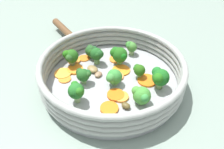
{
  "coord_description": "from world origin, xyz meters",
  "views": [
    {
      "loc": [
        -0.12,
        -0.4,
        0.37
      ],
      "look_at": [
        0.0,
        0.0,
        0.03
      ],
      "focal_mm": 35.0,
      "sensor_mm": 36.0,
      "label": 1
    }
  ],
  "objects_px": {
    "carrot_slice_4": "(65,79)",
    "mushroom_piece_0": "(98,74)",
    "carrot_slice_10": "(84,58)",
    "broccoli_floret_1": "(141,95)",
    "broccoli_floret_5": "(139,70)",
    "broccoli_floret_10": "(97,55)",
    "carrot_slice_5": "(116,76)",
    "carrot_slice_8": "(122,96)",
    "carrot_slice_11": "(74,61)",
    "skillet": "(112,82)",
    "carrot_slice_1": "(109,108)",
    "broccoli_floret_8": "(131,47)",
    "broccoli_floret_3": "(83,75)",
    "carrot_slice_6": "(121,70)",
    "carrot_slice_0": "(116,95)",
    "carrot_slice_2": "(147,80)",
    "broccoli_floret_0": "(113,77)",
    "broccoli_floret_9": "(70,56)",
    "carrot_slice_3": "(75,69)",
    "mushroom_piece_1": "(93,69)",
    "carrot_slice_7": "(117,59)",
    "broccoli_floret_6": "(160,77)",
    "mushroom_piece_2": "(125,106)",
    "broccoli_floret_7": "(91,51)",
    "broccoli_floret_4": "(119,55)",
    "carrot_slice_9": "(63,73)"
  },
  "relations": [
    {
      "from": "carrot_slice_8",
      "to": "carrot_slice_5",
      "type": "bearing_deg",
      "value": 83.17
    },
    {
      "from": "carrot_slice_2",
      "to": "carrot_slice_1",
      "type": "bearing_deg",
      "value": -152.38
    },
    {
      "from": "broccoli_floret_1",
      "to": "broccoli_floret_4",
      "type": "xyz_separation_m",
      "value": [
        -0.0,
        0.15,
        0.01
      ]
    },
    {
      "from": "broccoli_floret_7",
      "to": "mushroom_piece_2",
      "type": "xyz_separation_m",
      "value": [
        0.03,
        -0.21,
        -0.02
      ]
    },
    {
      "from": "skillet",
      "to": "carrot_slice_4",
      "type": "relative_size",
      "value": 10.71
    },
    {
      "from": "mushroom_piece_2",
      "to": "carrot_slice_2",
      "type": "bearing_deg",
      "value": 39.5
    },
    {
      "from": "broccoli_floret_3",
      "to": "broccoli_floret_8",
      "type": "xyz_separation_m",
      "value": [
        0.16,
        0.08,
        -0.0
      ]
    },
    {
      "from": "carrot_slice_2",
      "to": "broccoli_floret_0",
      "type": "height_order",
      "value": "broccoli_floret_0"
    },
    {
      "from": "carrot_slice_1",
      "to": "broccoli_floret_7",
      "type": "bearing_deg",
      "value": 87.69
    },
    {
      "from": "carrot_slice_3",
      "to": "carrot_slice_10",
      "type": "relative_size",
      "value": 1.32
    },
    {
      "from": "carrot_slice_2",
      "to": "broccoli_floret_3",
      "type": "distance_m",
      "value": 0.16
    },
    {
      "from": "carrot_slice_10",
      "to": "broccoli_floret_1",
      "type": "height_order",
      "value": "broccoli_floret_1"
    },
    {
      "from": "broccoli_floret_7",
      "to": "broccoli_floret_3",
      "type": "bearing_deg",
      "value": -112.36
    },
    {
      "from": "carrot_slice_3",
      "to": "mushroom_piece_0",
      "type": "xyz_separation_m",
      "value": [
        0.05,
        -0.04,
        0.0
      ]
    },
    {
      "from": "broccoli_floret_0",
      "to": "carrot_slice_0",
      "type": "bearing_deg",
      "value": -99.19
    },
    {
      "from": "broccoli_floret_1",
      "to": "carrot_slice_4",
      "type": "bearing_deg",
      "value": 138.85
    },
    {
      "from": "mushroom_piece_1",
      "to": "mushroom_piece_2",
      "type": "xyz_separation_m",
      "value": [
        0.04,
        -0.15,
        -0.0
      ]
    },
    {
      "from": "broccoli_floret_3",
      "to": "broccoli_floret_8",
      "type": "distance_m",
      "value": 0.18
    },
    {
      "from": "carrot_slice_1",
      "to": "broccoli_floret_8",
      "type": "bearing_deg",
      "value": 56.99
    },
    {
      "from": "carrot_slice_6",
      "to": "broccoli_floret_10",
      "type": "xyz_separation_m",
      "value": [
        -0.05,
        0.05,
        0.03
      ]
    },
    {
      "from": "carrot_slice_8",
      "to": "broccoli_floret_4",
      "type": "xyz_separation_m",
      "value": [
        0.03,
        0.12,
        0.03
      ]
    },
    {
      "from": "carrot_slice_7",
      "to": "broccoli_floret_1",
      "type": "xyz_separation_m",
      "value": [
        -0.0,
        -0.18,
        0.02
      ]
    },
    {
      "from": "carrot_slice_6",
      "to": "broccoli_floret_1",
      "type": "height_order",
      "value": "broccoli_floret_1"
    },
    {
      "from": "carrot_slice_5",
      "to": "broccoli_floret_0",
      "type": "distance_m",
      "value": 0.04
    },
    {
      "from": "mushroom_piece_2",
      "to": "carrot_slice_7",
      "type": "bearing_deg",
      "value": 77.42
    },
    {
      "from": "carrot_slice_8",
      "to": "broccoli_floret_3",
      "type": "relative_size",
      "value": 0.87
    },
    {
      "from": "carrot_slice_4",
      "to": "broccoli_floret_0",
      "type": "height_order",
      "value": "broccoli_floret_0"
    },
    {
      "from": "carrot_slice_6",
      "to": "carrot_slice_0",
      "type": "bearing_deg",
      "value": -116.72
    },
    {
      "from": "broccoli_floret_1",
      "to": "broccoli_floret_4",
      "type": "relative_size",
      "value": 0.82
    },
    {
      "from": "mushroom_piece_2",
      "to": "mushroom_piece_0",
      "type": "bearing_deg",
      "value": 102.95
    },
    {
      "from": "mushroom_piece_2",
      "to": "carrot_slice_3",
      "type": "bearing_deg",
      "value": 116.22
    },
    {
      "from": "carrot_slice_4",
      "to": "carrot_slice_7",
      "type": "bearing_deg",
      "value": 16.06
    },
    {
      "from": "broccoli_floret_5",
      "to": "broccoli_floret_10",
      "type": "xyz_separation_m",
      "value": [
        -0.08,
        0.09,
        0.0
      ]
    },
    {
      "from": "carrot_slice_9",
      "to": "mushroom_piece_0",
      "type": "xyz_separation_m",
      "value": [
        0.09,
        -0.03,
        0.0
      ]
    },
    {
      "from": "carrot_slice_3",
      "to": "mushroom_piece_1",
      "type": "height_order",
      "value": "mushroom_piece_1"
    },
    {
      "from": "broccoli_floret_6",
      "to": "broccoli_floret_5",
      "type": "bearing_deg",
      "value": 122.1
    },
    {
      "from": "carrot_slice_11",
      "to": "skillet",
      "type": "bearing_deg",
      "value": -52.98
    },
    {
      "from": "carrot_slice_6",
      "to": "broccoli_floret_6",
      "type": "height_order",
      "value": "broccoli_floret_6"
    },
    {
      "from": "broccoli_floret_3",
      "to": "broccoli_floret_5",
      "type": "height_order",
      "value": "broccoli_floret_3"
    },
    {
      "from": "carrot_slice_0",
      "to": "carrot_slice_11",
      "type": "bearing_deg",
      "value": 112.77
    },
    {
      "from": "carrot_slice_6",
      "to": "carrot_slice_11",
      "type": "height_order",
      "value": "carrot_slice_11"
    },
    {
      "from": "carrot_slice_4",
      "to": "mushroom_piece_0",
      "type": "bearing_deg",
      "value": -7.19
    },
    {
      "from": "broccoli_floret_9",
      "to": "broccoli_floret_6",
      "type": "bearing_deg",
      "value": -38.76
    },
    {
      "from": "mushroom_piece_2",
      "to": "broccoli_floret_5",
      "type": "bearing_deg",
      "value": 52.74
    },
    {
      "from": "carrot_slice_10",
      "to": "broccoli_floret_10",
      "type": "distance_m",
      "value": 0.05
    },
    {
      "from": "carrot_slice_5",
      "to": "broccoli_floret_1",
      "type": "bearing_deg",
      "value": -76.57
    },
    {
      "from": "broccoli_floret_0",
      "to": "mushroom_piece_1",
      "type": "xyz_separation_m",
      "value": [
        -0.04,
        0.07,
        -0.02
      ]
    },
    {
      "from": "carrot_slice_1",
      "to": "broccoli_floret_3",
      "type": "relative_size",
      "value": 0.97
    },
    {
      "from": "carrot_slice_6",
      "to": "broccoli_floret_1",
      "type": "distance_m",
      "value": 0.13
    },
    {
      "from": "broccoli_floret_0",
      "to": "broccoli_floret_9",
      "type": "xyz_separation_m",
      "value": [
        -0.08,
        0.11,
        0.01
      ]
    }
  ]
}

